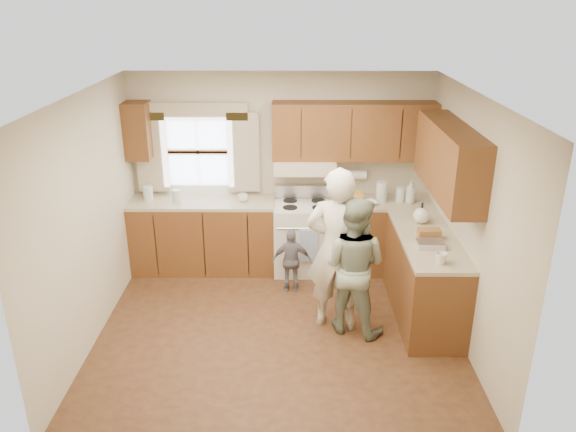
{
  "coord_description": "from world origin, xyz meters",
  "views": [
    {
      "loc": [
        0.14,
        -5.17,
        3.37
      ],
      "look_at": [
        0.1,
        0.4,
        1.15
      ],
      "focal_mm": 35.0,
      "sensor_mm": 36.0,
      "label": 1
    }
  ],
  "objects_px": {
    "woman_right": "(353,265)",
    "child": "(292,261)",
    "stove": "(304,236)",
    "woman_left": "(337,250)"
  },
  "relations": [
    {
      "from": "stove",
      "to": "woman_right",
      "type": "bearing_deg",
      "value": -71.48
    },
    {
      "from": "woman_left",
      "to": "child",
      "type": "distance_m",
      "value": 1.01
    },
    {
      "from": "woman_right",
      "to": "woman_left",
      "type": "bearing_deg",
      "value": 0.17
    },
    {
      "from": "child",
      "to": "woman_right",
      "type": "bearing_deg",
      "value": 127.54
    },
    {
      "from": "woman_right",
      "to": "child",
      "type": "bearing_deg",
      "value": -27.17
    },
    {
      "from": "woman_left",
      "to": "woman_right",
      "type": "relative_size",
      "value": 1.19
    },
    {
      "from": "stove",
      "to": "child",
      "type": "xyz_separation_m",
      "value": [
        -0.16,
        -0.59,
        -0.07
      ]
    },
    {
      "from": "woman_left",
      "to": "woman_right",
      "type": "bearing_deg",
      "value": 166.0
    },
    {
      "from": "woman_right",
      "to": "child",
      "type": "xyz_separation_m",
      "value": [
        -0.63,
        0.83,
        -0.35
      ]
    },
    {
      "from": "woman_right",
      "to": "child",
      "type": "height_order",
      "value": "woman_right"
    }
  ]
}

